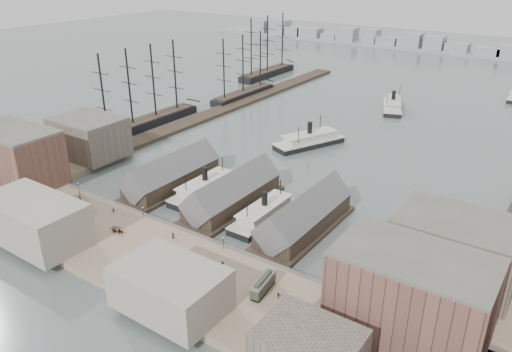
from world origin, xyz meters
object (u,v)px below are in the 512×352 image
Objects in this scene: horse_cart_center at (119,231)px; horse_cart_right at (178,268)px; ferry_docked_west at (205,188)px; horse_cart_left at (77,207)px; tram at (263,285)px.

horse_cart_center reaches higher than horse_cart_right.
horse_cart_left is (-22.79, -33.79, 0.38)m from ferry_docked_west.
ferry_docked_west is 6.26× the size of horse_cart_left.
ferry_docked_west is 36.21m from horse_cart_center.
ferry_docked_west is 58.41m from tram.
ferry_docked_west is at bearing 135.64° from tram.
horse_cart_right is (25.86, -3.87, -0.03)m from horse_cart_center.
horse_cart_left is 0.97× the size of horse_cart_right.
tram reaches higher than horse_cart_center.
horse_cart_right is (24.69, -40.06, 0.34)m from ferry_docked_west.
tram is 47.93m from horse_cart_center.
tram reaches higher than horse_cart_right.
tram is 22.63m from horse_cart_right.
ferry_docked_west is 40.76m from horse_cart_left.
horse_cart_center is at bearing 173.89° from tram.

